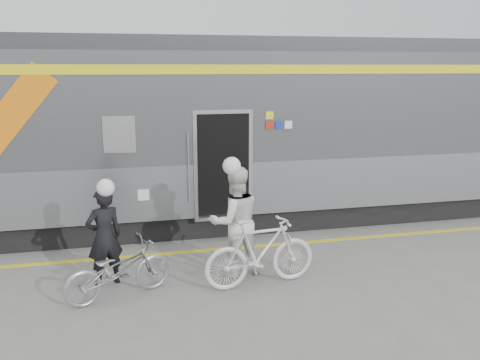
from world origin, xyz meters
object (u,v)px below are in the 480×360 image
object	(u,v)px
man	(104,237)
bicycle_left	(118,270)
bicycle_right	(260,252)
woman	(235,222)

from	to	relation	value
man	bicycle_left	size ratio (longest dim) A/B	0.95
bicycle_left	bicycle_right	world-z (taller)	bicycle_right
woman	bicycle_right	size ratio (longest dim) A/B	0.99
man	bicycle_left	distance (m)	0.69
woman	man	bearing A→B (deg)	-8.92
man	bicycle_right	xyz separation A→B (m)	(2.45, -0.62, -0.24)
bicycle_left	man	bearing A→B (deg)	-1.80
man	bicycle_left	world-z (taller)	man
bicycle_left	woman	world-z (taller)	woman
bicycle_left	woman	xyz separation A→B (m)	(1.95, 0.48, 0.49)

